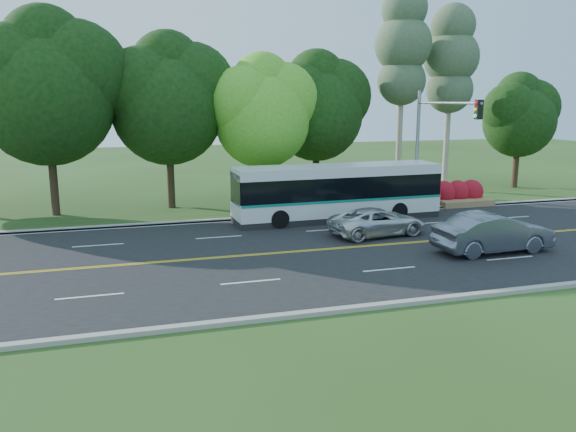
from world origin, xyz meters
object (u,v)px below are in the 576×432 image
object	(u,v)px
transit_bus	(337,193)
traffic_signal	(435,133)
suv	(378,222)
sedan	(493,233)

from	to	relation	value
transit_bus	traffic_signal	bearing A→B (deg)	-5.89
transit_bus	suv	world-z (taller)	transit_bus
traffic_signal	sedan	world-z (taller)	traffic_signal
traffic_signal	transit_bus	bearing A→B (deg)	175.96
traffic_signal	transit_bus	xyz separation A→B (m)	(-5.58, 0.39, -3.17)
sedan	suv	size ratio (longest dim) A/B	1.08
transit_bus	sedan	bearing A→B (deg)	-66.11
suv	traffic_signal	bearing A→B (deg)	-61.39
sedan	suv	xyz separation A→B (m)	(-3.41, 4.23, -0.19)
transit_bus	sedan	world-z (taller)	transit_bus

